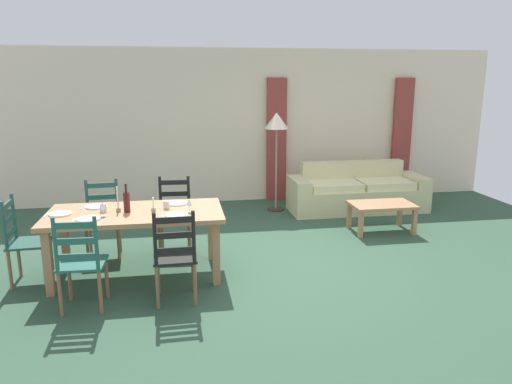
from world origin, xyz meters
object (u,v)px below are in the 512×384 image
(dining_chair_head_west, at_px, (24,241))
(wine_glass_near_left, at_px, (103,206))
(coffee_cup_secondary, at_px, (103,208))
(dining_chair_near_left, at_px, (81,263))
(wine_glass_near_right, at_px, (189,202))
(couch, at_px, (356,193))
(coffee_table, at_px, (382,208))
(coffee_cup_primary, at_px, (166,205))
(dining_chair_near_right, at_px, (175,256))
(wine_bottle, at_px, (127,202))
(dining_table, at_px, (136,219))
(dining_chair_far_left, at_px, (103,219))
(standing_lamp, at_px, (277,127))
(dining_chair_far_right, at_px, (175,215))

(dining_chair_head_west, height_order, wine_glass_near_left, dining_chair_head_west)
(coffee_cup_secondary, bearing_deg, dining_chair_near_left, -97.97)
(wine_glass_near_right, distance_m, couch, 3.79)
(wine_glass_near_right, xyz_separation_m, couch, (2.85, 2.43, -0.57))
(coffee_table, bearing_deg, dining_chair_head_west, -166.61)
(coffee_cup_primary, height_order, coffee_table, coffee_cup_primary)
(dining_chair_near_right, distance_m, wine_glass_near_left, 1.02)
(dining_chair_head_west, relative_size, wine_glass_near_right, 5.96)
(coffee_table, bearing_deg, wine_bottle, -162.25)
(dining_table, height_order, coffee_cup_secondary, coffee_cup_secondary)
(dining_chair_near_left, bearing_deg, coffee_cup_primary, 46.11)
(dining_chair_near_right, bearing_deg, dining_chair_far_left, 121.53)
(coffee_table, relative_size, standing_lamp, 0.55)
(dining_chair_near_right, height_order, standing_lamp, standing_lamp)
(dining_table, bearing_deg, dining_chair_far_right, 60.95)
(wine_glass_near_left, xyz_separation_m, couch, (3.76, 2.44, -0.57))
(coffee_cup_primary, xyz_separation_m, coffee_table, (3.03, 1.02, -0.44))
(dining_chair_far_left, bearing_deg, wine_glass_near_right, -38.81)
(dining_chair_far_left, xyz_separation_m, coffee_cup_secondary, (0.12, -0.68, 0.32))
(dining_chair_head_west, xyz_separation_m, standing_lamp, (3.27, 2.48, 0.93))
(coffee_cup_primary, xyz_separation_m, couch, (3.10, 2.24, -0.50))
(couch, height_order, standing_lamp, standing_lamp)
(coffee_cup_primary, height_order, coffee_cup_secondary, same)
(wine_glass_near_right, xyz_separation_m, coffee_cup_primary, (-0.25, 0.19, -0.07))
(dining_chair_near_right, relative_size, standing_lamp, 0.59)
(wine_glass_near_right, distance_m, standing_lamp, 3.07)
(dining_chair_near_right, relative_size, wine_bottle, 3.04)
(dining_chair_head_west, height_order, coffee_cup_primary, dining_chair_head_west)
(dining_chair_far_left, height_order, standing_lamp, standing_lamp)
(wine_glass_near_right, height_order, coffee_cup_primary, wine_glass_near_right)
(standing_lamp, bearing_deg, couch, -7.79)
(standing_lamp, bearing_deg, wine_glass_near_left, -132.50)
(dining_chair_far_right, bearing_deg, dining_chair_near_left, -120.00)
(dining_chair_far_right, height_order, coffee_cup_primary, dining_chair_far_right)
(coffee_cup_primary, bearing_deg, dining_chair_far_left, 140.84)
(dining_chair_head_west, bearing_deg, coffee_cup_primary, 2.23)
(dining_chair_head_west, relative_size, wine_bottle, 3.04)
(dining_chair_near_left, relative_size, coffee_table, 1.07)
(wine_bottle, relative_size, wine_glass_near_left, 1.96)
(dining_chair_far_right, relative_size, dining_chair_head_west, 1.00)
(dining_chair_near_right, xyz_separation_m, dining_chair_far_right, (-0.01, 1.48, 0.00))
(dining_chair_near_left, height_order, dining_chair_near_right, same)
(dining_chair_head_west, bearing_deg, standing_lamp, 37.18)
(wine_glass_near_right, relative_size, couch, 0.07)
(dining_chair_near_left, bearing_deg, coffee_table, 25.79)
(dining_chair_near_right, height_order, wine_glass_near_left, dining_chair_near_right)
(dining_chair_far_left, height_order, couch, dining_chair_far_left)
(dining_chair_near_right, bearing_deg, dining_chair_near_left, -178.18)
(dining_chair_near_left, xyz_separation_m, dining_chair_near_right, (0.88, 0.03, 0.00))
(dining_chair_near_right, bearing_deg, wine_bottle, 125.35)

